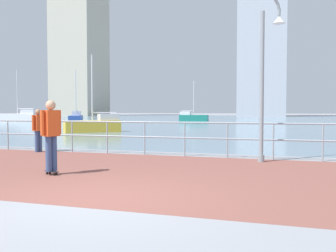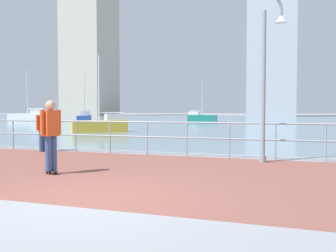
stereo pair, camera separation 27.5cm
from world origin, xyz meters
The scene contains 13 objects.
ground centered at (0.00, 40.00, 0.00)m, with size 220.00×220.00×0.00m, color gray.
brick_paving centered at (0.00, 2.72, 0.00)m, with size 28.00×6.65×0.01m, color brown.
harbor_water centered at (0.00, 51.04, 0.00)m, with size 180.00×88.00×0.00m, color #6B899E.
waterfront_railing centered at (0.00, 6.04, 0.78)m, with size 25.25×0.06×1.14m.
lamppost centered at (2.61, 5.54, 2.74)m, with size 0.73×0.58×4.96m.
skateboarder centered at (-2.11, 1.77, 1.05)m, with size 0.41×0.55×1.75m.
bystander centered at (-5.37, 5.69, 0.91)m, with size 0.30×0.56×1.55m.
sailboat_gray centered at (-28.50, 33.10, 0.62)m, with size 4.84×2.56×6.51m.
sailboat_navy centered at (-18.48, 29.94, 0.56)m, with size 3.04×4.29×5.84m.
sailboat_white centered at (-8.48, 42.92, 0.52)m, with size 3.91×1.43×5.40m.
sailboat_blue centered at (-9.17, 16.89, 0.50)m, with size 3.57×3.31×5.24m.
tower_steel centered at (-1.26, 82.64, 14.23)m, with size 10.14×16.84×30.12m.
tower_concrete centered at (-48.50, 81.87, 17.78)m, with size 11.29×12.48×37.22m.
Camera 1 is at (3.05, -5.66, 1.53)m, focal length 39.56 mm.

